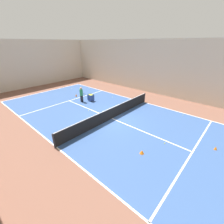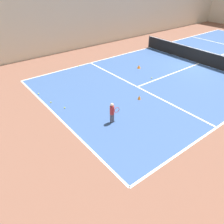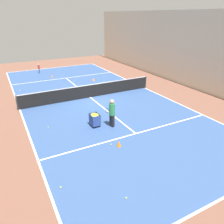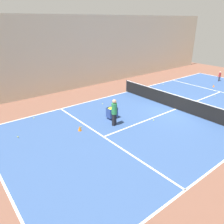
# 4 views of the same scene
# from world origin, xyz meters

# --- Properties ---
(ground_plane) EXTENTS (36.49, 36.49, 0.00)m
(ground_plane) POSITION_xyz_m (0.00, 0.00, 0.00)
(ground_plane) COLOR brown
(court_playing_area) EXTENTS (10.95, 24.77, 0.00)m
(court_playing_area) POSITION_xyz_m (0.00, 0.00, 0.00)
(court_playing_area) COLOR #335189
(court_playing_area) RESTS_ON ground
(line_baseline_near) EXTENTS (10.95, 0.10, 0.00)m
(line_baseline_near) POSITION_xyz_m (0.00, -12.38, 0.01)
(line_baseline_near) COLOR white
(line_baseline_near) RESTS_ON ground
(line_sideline_left) EXTENTS (0.10, 24.77, 0.00)m
(line_sideline_left) POSITION_xyz_m (-5.48, 0.00, 0.01)
(line_sideline_left) COLOR white
(line_sideline_left) RESTS_ON ground
(line_service_near) EXTENTS (10.95, 0.10, 0.00)m
(line_service_near) POSITION_xyz_m (0.00, -6.81, 0.01)
(line_service_near) COLOR white
(line_service_near) RESTS_ON ground
(line_centre_service) EXTENTS (0.10, 13.62, 0.00)m
(line_centre_service) POSITION_xyz_m (0.00, 0.00, 0.01)
(line_centre_service) COLOR white
(line_centre_service) RESTS_ON ground
(hall_enclosure_left) EXTENTS (0.15, 32.79, 6.67)m
(hall_enclosure_left) POSITION_xyz_m (-9.42, 0.00, 3.33)
(hall_enclosure_left) COLOR beige
(hall_enclosure_left) RESTS_ON ground
(tennis_net) EXTENTS (11.25, 0.10, 1.10)m
(tennis_net) POSITION_xyz_m (0.00, 0.00, 0.57)
(tennis_net) COLOR #2D2D33
(tennis_net) RESTS_ON ground
(player_near_baseline) EXTENTS (0.25, 0.56, 1.08)m
(player_near_baseline) POSITION_xyz_m (2.06, -10.46, 0.62)
(player_near_baseline) COLOR #4C4C56
(player_near_baseline) RESTS_ON ground
(training_cone_0) EXTENTS (0.28, 0.28, 0.24)m
(training_cone_0) POSITION_xyz_m (-2.26, -4.50, 0.12)
(training_cone_0) COLOR orange
(training_cone_0) RESTS_ON ground
(training_cone_2) EXTENTS (0.19, 0.19, 0.23)m
(training_cone_2) POSITION_xyz_m (1.23, -7.83, 0.12)
(training_cone_2) COLOR orange
(training_cone_2) RESTS_ON ground
(tennis_ball_2) EXTENTS (0.07, 0.07, 0.07)m
(tennis_ball_2) POSITION_xyz_m (-2.94, -12.20, 0.04)
(tennis_ball_2) COLOR yellow
(tennis_ball_2) RESTS_ON ground
(tennis_ball_3) EXTENTS (0.07, 0.07, 0.07)m
(tennis_ball_3) POSITION_xyz_m (-0.53, -11.71, 0.04)
(tennis_ball_3) COLOR yellow
(tennis_ball_3) RESTS_ON ground
(tennis_ball_6) EXTENTS (0.07, 0.07, 0.07)m
(tennis_ball_6) POSITION_xyz_m (-0.34, -5.13, 0.04)
(tennis_ball_6) COLOR yellow
(tennis_ball_6) RESTS_ON ground
(tennis_ball_7) EXTENTS (0.07, 0.07, 0.07)m
(tennis_ball_7) POSITION_xyz_m (-1.54, -12.03, 0.04)
(tennis_ball_7) COLOR yellow
(tennis_ball_7) RESTS_ON ground
(tennis_ball_9) EXTENTS (0.07, 0.07, 0.07)m
(tennis_ball_9) POSITION_xyz_m (-0.33, 2.87, 0.04)
(tennis_ball_9) COLOR yellow
(tennis_ball_9) RESTS_ON ground
(tennis_ball_10) EXTENTS (0.07, 0.07, 0.07)m
(tennis_ball_10) POSITION_xyz_m (-5.40, -7.95, 0.04)
(tennis_ball_10) COLOR yellow
(tennis_ball_10) RESTS_ON ground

